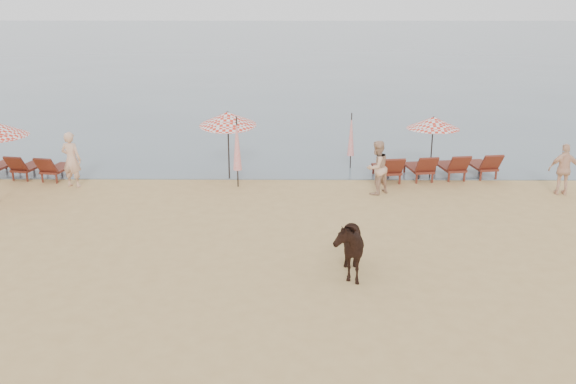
# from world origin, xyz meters

# --- Properties ---
(ground) EXTENTS (120.00, 120.00, 0.00)m
(ground) POSITION_xyz_m (0.00, 0.00, 0.00)
(ground) COLOR tan
(ground) RESTS_ON ground
(sea) EXTENTS (160.00, 140.00, 0.06)m
(sea) POSITION_xyz_m (0.00, 80.00, 0.00)
(sea) COLOR #51606B
(sea) RESTS_ON ground
(lounger_cluster_left) EXTENTS (3.19, 2.23, 0.64)m
(lounger_cluster_left) POSITION_xyz_m (-9.35, 10.16, 0.45)
(lounger_cluster_left) COLOR maroon
(lounger_cluster_left) RESTS_ON ground
(lounger_cluster_right) EXTENTS (4.43, 2.42, 0.67)m
(lounger_cluster_right) POSITION_xyz_m (5.20, 10.14, 0.46)
(lounger_cluster_right) COLOR maroon
(lounger_cluster_right) RESTS_ON ground
(umbrella_open_left_b) EXTENTS (1.97, 2.01, 2.51)m
(umbrella_open_left_b) POSITION_xyz_m (-2.12, 10.08, 2.17)
(umbrella_open_left_b) COLOR black
(umbrella_open_left_b) RESTS_ON ground
(umbrella_open_right) EXTENTS (1.83, 1.83, 2.24)m
(umbrella_open_right) POSITION_xyz_m (4.99, 10.21, 2.01)
(umbrella_open_right) COLOR black
(umbrella_open_right) RESTS_ON ground
(umbrella_closed_left) EXTENTS (0.26, 0.26, 2.12)m
(umbrella_closed_left) POSITION_xyz_m (2.28, 11.52, 1.30)
(umbrella_closed_left) COLOR black
(umbrella_closed_left) RESTS_ON ground
(umbrella_closed_right) EXTENTS (0.29, 0.29, 2.42)m
(umbrella_closed_right) POSITION_xyz_m (-1.74, 9.18, 1.49)
(umbrella_closed_right) COLOR black
(umbrella_closed_right) RESTS_ON ground
(cow) EXTENTS (0.87, 1.78, 1.47)m
(cow) POSITION_xyz_m (1.37, 2.06, 0.74)
(cow) COLOR black
(cow) RESTS_ON ground
(beachgoer_left) EXTENTS (0.78, 0.61, 1.90)m
(beachgoer_left) POSITION_xyz_m (-7.33, 9.13, 0.95)
(beachgoer_left) COLOR #D5A485
(beachgoer_left) RESTS_ON ground
(beachgoer_right_a) EXTENTS (1.09, 1.07, 1.77)m
(beachgoer_right_a) POSITION_xyz_m (2.86, 8.40, 0.89)
(beachgoer_right_a) COLOR tan
(beachgoer_right_a) RESTS_ON ground
(beachgoer_right_b) EXTENTS (1.02, 0.50, 1.69)m
(beachgoer_right_b) POSITION_xyz_m (8.92, 8.38, 0.84)
(beachgoer_right_b) COLOR #E3B08E
(beachgoer_right_b) RESTS_ON ground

